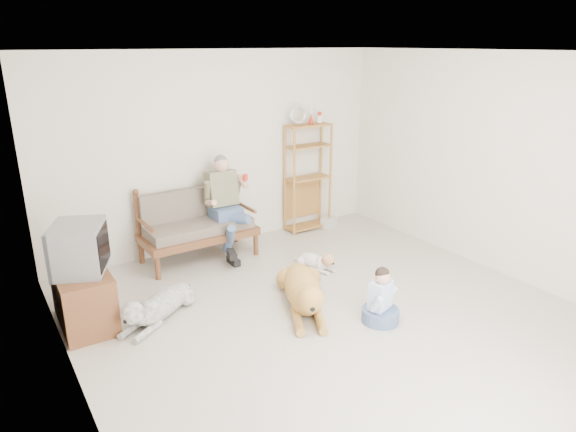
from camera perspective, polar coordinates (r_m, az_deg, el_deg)
floor at (r=5.49m, az=5.74°, el=-11.77°), size 5.50×5.50×0.00m
ceiling at (r=4.74m, az=6.85°, el=17.65°), size 5.50×5.50×0.00m
wall_back at (r=7.23m, az=-7.56°, el=7.18°), size 5.00×0.00×5.00m
wall_left at (r=3.97m, az=-23.30°, el=-3.98°), size 0.00×5.50×5.50m
wall_right at (r=6.76m, az=23.12°, el=5.02°), size 0.00×5.50×5.50m
loveseat at (r=6.96m, az=-10.15°, el=-0.82°), size 1.51×0.73×0.95m
man at (r=6.86m, az=-6.70°, el=0.34°), size 0.52×0.74×1.21m
etagere at (r=7.83m, az=2.21°, el=4.41°), size 0.73×0.32×1.93m
book_stack at (r=8.15m, az=4.57°, el=-0.68°), size 0.29×0.25×0.15m
tv_stand at (r=5.72m, az=-21.82°, el=-8.43°), size 0.51×0.91×0.60m
crt_tv at (r=5.51m, az=-22.17°, el=-3.29°), size 0.67×0.73×0.49m
wall_outlet at (r=7.09m, az=-16.31°, el=-2.52°), size 0.12×0.02×0.08m
golden_retriever at (r=5.68m, az=1.77°, el=-8.32°), size 0.84×1.49×0.49m
shaggy_dog at (r=5.63m, az=-14.35°, el=-9.68°), size 1.08×0.84×0.39m
terrier at (r=6.63m, az=3.33°, el=-5.04°), size 0.30×0.69×0.26m
child at (r=5.48m, az=10.26°, el=-9.40°), size 0.39×0.39×0.62m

